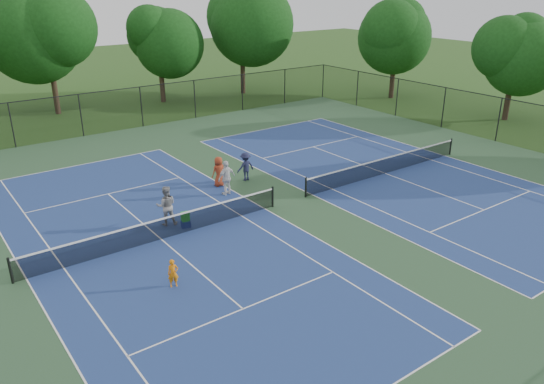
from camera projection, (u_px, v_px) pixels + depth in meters
ground at (289, 202)px, 26.64m from camera, size 140.00×140.00×0.00m
court_pad at (289, 202)px, 26.64m from camera, size 36.00×36.00×0.01m
tennis_court_left at (161, 238)px, 22.77m from camera, size 12.00×23.83×1.07m
tennis_court_right at (385, 172)px, 30.44m from camera, size 12.00×23.83×1.07m
perimeter_fence at (290, 172)px, 26.04m from camera, size 36.08×36.08×3.02m
tree_back_b at (46, 31)px, 41.40m from camera, size 7.60×7.60×10.03m
tree_back_c at (159, 39)px, 46.00m from camera, size 6.00×6.00×8.40m
tree_back_d at (242, 20)px, 49.13m from camera, size 7.80×7.80×10.37m
tree_side_e at (396, 33)px, 47.51m from camera, size 6.60×6.60×8.87m
tree_side_f at (516, 52)px, 40.05m from camera, size 5.80×5.80×8.12m
child_player at (173, 273)px, 19.16m from camera, size 0.45×0.36×1.09m
instructor at (166, 206)px, 23.87m from camera, size 1.11×1.00×1.86m
bystander_a at (227, 178)px, 27.23m from camera, size 1.13×0.61×1.84m
bystander_b at (246, 167)px, 29.19m from camera, size 1.04×0.60×1.61m
bystander_c at (219, 172)px, 28.39m from camera, size 0.82×0.54×1.64m
ball_crate at (186, 224)px, 23.87m from camera, size 0.44×0.34×0.32m
ball_hopper at (185, 217)px, 23.73m from camera, size 0.37×0.31×0.42m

